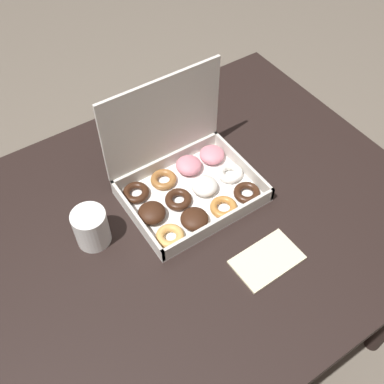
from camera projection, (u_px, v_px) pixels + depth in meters
The scene contains 5 objects.
ground_plane at pixel (188, 333), 1.67m from camera, with size 8.00×8.00×0.00m, color #6B6054.
dining_table at pixel (187, 239), 1.17m from camera, with size 1.17×0.91×0.73m.
donut_box at pixel (185, 177), 1.12m from camera, with size 0.33×0.26×0.28m.
coffee_mug at pixel (91, 227), 1.02m from camera, with size 0.08×0.08×0.10m.
paper_napkin at pixel (267, 260), 1.02m from camera, with size 0.16×0.10×0.01m.
Camera 1 is at (-0.35, -0.54, 1.63)m, focal length 42.00 mm.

